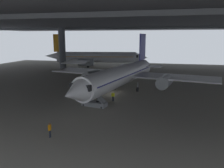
# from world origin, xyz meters

# --- Properties ---
(ground_plane) EXTENTS (110.00, 110.00, 0.00)m
(ground_plane) POSITION_xyz_m (0.00, 0.00, 0.00)
(ground_plane) COLOR gray
(hangar_structure) EXTENTS (121.00, 99.00, 14.68)m
(hangar_structure) POSITION_xyz_m (-0.10, 13.79, 14.04)
(hangar_structure) COLOR #4C4F54
(hangar_structure) RESTS_ON ground_plane
(airplane_main) EXTENTS (34.24, 34.99, 11.06)m
(airplane_main) POSITION_xyz_m (1.96, 0.98, 3.38)
(airplane_main) COLOR white
(airplane_main) RESTS_ON ground_plane
(boarding_stairs) EXTENTS (4.31, 2.19, 4.57)m
(boarding_stairs) POSITION_xyz_m (-0.48, -8.49, 0.72)
(boarding_stairs) COLOR slate
(boarding_stairs) RESTS_ON ground_plane
(crew_worker_near_nose) EXTENTS (0.26, 0.55, 1.60)m
(crew_worker_near_nose) POSITION_xyz_m (-1.44, -20.24, 0.91)
(crew_worker_near_nose) COLOR #232838
(crew_worker_near_nose) RESTS_ON ground_plane
(crew_worker_by_stairs) EXTENTS (0.51, 0.34, 1.62)m
(crew_worker_by_stairs) POSITION_xyz_m (1.68, -5.22, 0.92)
(crew_worker_by_stairs) COLOR #232838
(crew_worker_by_stairs) RESTS_ON ground_plane
(airplane_distant) EXTENTS (36.45, 35.61, 11.44)m
(airplane_distant) POSITION_xyz_m (-15.13, 37.47, 3.45)
(airplane_distant) COLOR white
(airplane_distant) RESTS_ON ground_plane
(baggage_tug) EXTENTS (1.51, 2.32, 0.90)m
(baggage_tug) POSITION_xyz_m (-1.03, 10.32, 0.53)
(baggage_tug) COLOR yellow
(baggage_tug) RESTS_ON ground_plane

